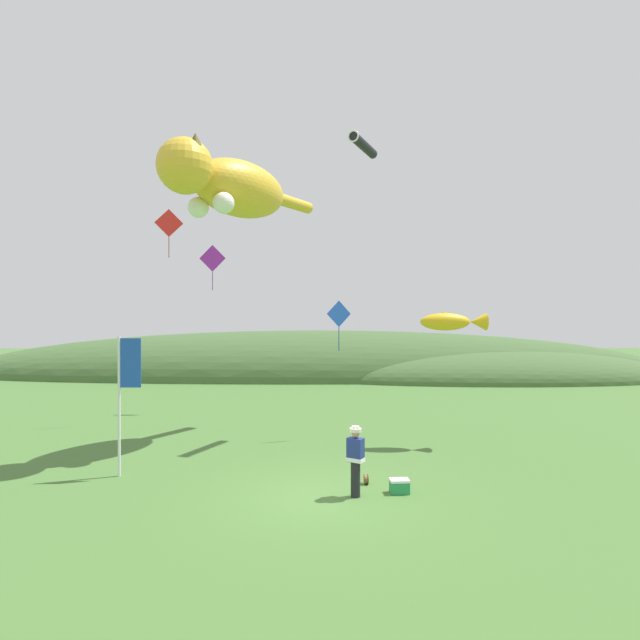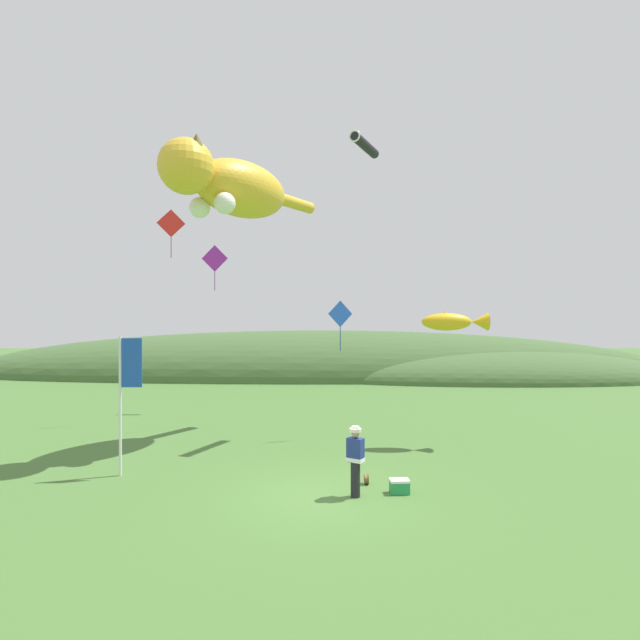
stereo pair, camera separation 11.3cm
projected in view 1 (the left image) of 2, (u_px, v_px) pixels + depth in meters
The scene contains 12 objects.
ground_plane at pixel (321, 497), 12.47m from camera, with size 120.00×120.00×0.00m, color #477033.
distant_hill_ridge at pixel (348, 376), 38.35m from camera, with size 55.57×12.41×6.98m.
festival_attendant at pixel (355, 459), 12.52m from camera, with size 0.49×0.44×1.77m.
kite_spool at pixel (366, 479), 13.47m from camera, with size 0.12×0.27×0.27m.
picnic_cooler at pixel (399, 486), 12.78m from camera, with size 0.51×0.35×0.36m.
festival_banner_pole at pixel (125, 385), 14.13m from camera, with size 0.66×0.08×3.97m.
kite_giant_cat at pixel (230, 186), 17.74m from camera, with size 5.00×6.76×2.37m.
kite_fish_windsock at pixel (452, 322), 17.64m from camera, with size 2.34×0.70×0.72m.
kite_tube_streamer at pixel (363, 145), 18.92m from camera, with size 1.32×2.19×0.44m.
kite_diamond_violet at pixel (212, 259), 24.15m from camera, with size 1.29×0.12×2.20m.
kite_diamond_blue at pixel (339, 314), 18.74m from camera, with size 0.92×0.41×1.90m.
kite_diamond_red at pixel (169, 223), 21.60m from camera, with size 1.17×0.33×2.11m.
Camera 1 is at (-0.14, -12.45, 4.52)m, focal length 28.00 mm.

